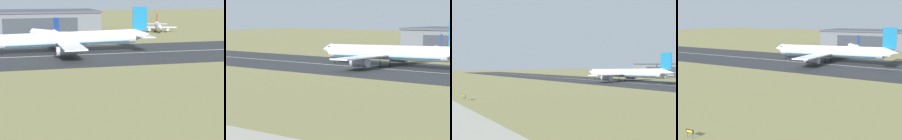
% 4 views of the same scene
% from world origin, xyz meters
% --- Properties ---
extents(ground_plane, '(756.60, 756.60, 0.00)m').
position_xyz_m(ground_plane, '(0.00, 58.72, 0.00)').
color(ground_plane, olive).
extents(hangar_building, '(59.88, 33.36, 11.04)m').
position_xyz_m(hangar_building, '(-42.98, 201.13, 5.54)').
color(hangar_building, slate).
rests_on(hangar_building, ground_plane).
extents(airplane_landing, '(56.52, 47.85, 15.41)m').
position_xyz_m(airplane_landing, '(-39.56, 122.63, 4.72)').
color(airplane_landing, white).
rests_on(airplane_landing, ground_plane).
extents(airplane_parked_east, '(21.82, 20.75, 9.75)m').
position_xyz_m(airplane_parked_east, '(-43.47, 166.29, 2.78)').
color(airplane_parked_east, white).
rests_on(airplane_parked_east, ground_plane).
extents(runway_sign, '(1.65, 0.13, 1.46)m').
position_xyz_m(runway_sign, '(-26.09, 32.93, 1.08)').
color(runway_sign, '#4C4C51').
rests_on(runway_sign, ground_plane).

